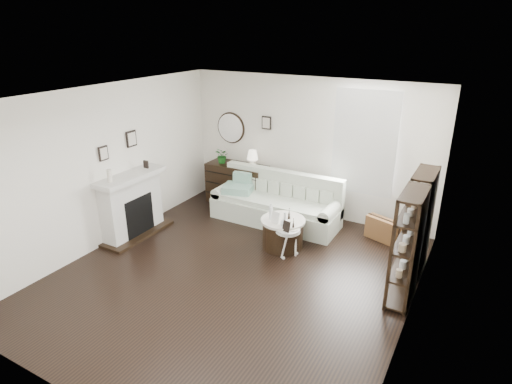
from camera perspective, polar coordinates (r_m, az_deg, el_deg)
The scene contains 18 objects.
room at distance 8.03m, azimuth 11.75°, elevation 6.73°, with size 5.50×5.50×5.50m.
fireplace at distance 7.94m, azimuth -16.15°, elevation -1.92°, with size 0.50×1.40×1.84m.
shelf_unit_far at distance 6.90m, azimuth 20.90°, elevation -3.75°, with size 0.30×0.80×1.60m.
shelf_unit_near at distance 6.10m, azimuth 19.48°, elevation -6.96°, with size 0.30×0.80×1.60m.
sofa at distance 8.26m, azimuth 2.79°, elevation -1.83°, with size 2.45×0.85×0.95m.
quilt at distance 8.43m, azimuth -2.44°, elevation 0.46°, with size 0.55×0.45×0.14m, color #23825A.
suitcase at distance 7.88m, azimuth 16.54°, elevation -4.83°, with size 0.61×0.20×0.41m, color brown.
dresser at distance 9.05m, azimuth -2.51°, elevation 1.07°, with size 1.28×0.55×0.86m.
table_lamp at distance 8.67m, azimuth -0.46°, elevation 4.43°, with size 0.23×0.23×0.36m, color beige, non-canonical shape.
potted_plant at distance 8.98m, azimuth -4.50°, elevation 4.85°, with size 0.29×0.25×0.33m, color #175118.
drum_table at distance 7.32m, azimuth 3.58°, elevation -5.48°, with size 0.75×0.75×0.52m.
pedestal_table at distance 6.99m, azimuth 4.28°, elevation -5.21°, with size 0.40×0.40×0.49m.
eiffel_drum at distance 7.18m, azimuth 4.43°, elevation -2.96°, with size 0.11×0.11×0.19m, color black, non-canonical shape.
bottle_drum at distance 7.16m, azimuth 2.01°, elevation -2.59°, with size 0.06×0.06×0.28m, color silver.
card_frame_drum at distance 7.04m, azimuth 2.60°, elevation -3.41°, with size 0.15×0.01×0.20m, color silver.
eiffel_ped at distance 6.93m, azimuth 5.00°, elevation -4.32°, with size 0.10×0.10×0.17m, color black, non-canonical shape.
flask_ped at distance 6.95m, azimuth 3.86°, elevation -3.74°, with size 0.14×0.14×0.27m, color silver, non-canonical shape.
card_frame_ped at distance 6.84m, azimuth 4.07°, elevation -4.60°, with size 0.14×0.01×0.18m, color black.
Camera 1 is at (3.03, -4.73, 3.58)m, focal length 30.00 mm.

